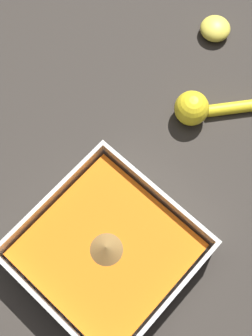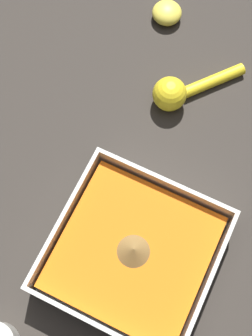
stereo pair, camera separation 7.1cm
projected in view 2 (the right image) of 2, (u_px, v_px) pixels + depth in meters
The scene contains 4 objects.
ground_plane at pixel (121, 259), 0.70m from camera, with size 4.00×4.00×0.00m, color #332D28.
square_dish at pixel (133, 254), 0.67m from camera, with size 0.22×0.22×0.07m.
lemon_squeezer at pixel (179, 91), 0.76m from camera, with size 0.14×0.13×0.06m.
lemon_half at pixel (167, 13), 0.83m from camera, with size 0.05×0.05×0.03m.
Camera 2 is at (0.10, 0.06, 0.70)m, focal length 50.00 mm.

